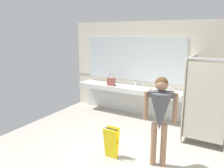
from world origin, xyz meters
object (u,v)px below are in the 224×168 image
object	(u,v)px
handbag	(111,81)
paper_cup	(151,89)
soap_dispenser	(135,83)
wet_floor_sign	(111,143)
person_standing	(160,111)

from	to	relation	value
handbag	paper_cup	world-z (taller)	handbag
soap_dispenser	wet_floor_sign	bearing A→B (deg)	-76.51
person_standing	paper_cup	xyz separation A→B (m)	(-0.92, 2.04, -0.16)
paper_cup	wet_floor_sign	size ratio (longest dim) A/B	0.14
paper_cup	soap_dispenser	bearing A→B (deg)	156.04
handbag	soap_dispenser	xyz separation A→B (m)	(0.67, 0.31, -0.05)
handbag	paper_cup	size ratio (longest dim) A/B	4.28
handbag	paper_cup	distance (m)	1.24
paper_cup	handbag	bearing A→B (deg)	-177.41
soap_dispenser	paper_cup	xyz separation A→B (m)	(0.57, -0.25, -0.04)
person_standing	soap_dispenser	xyz separation A→B (m)	(-1.49, 2.29, -0.12)
handbag	soap_dispenser	size ratio (longest dim) A/B	1.92
soap_dispenser	paper_cup	size ratio (longest dim) A/B	2.22
person_standing	handbag	distance (m)	2.93
soap_dispenser	wet_floor_sign	distance (m)	2.66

